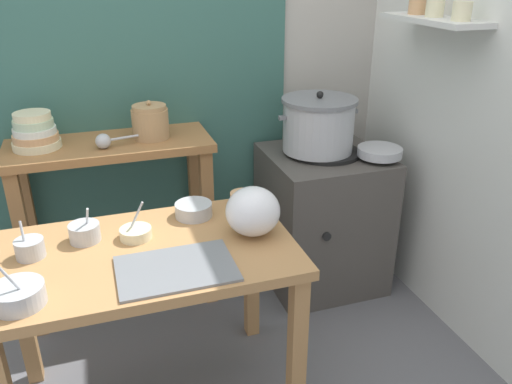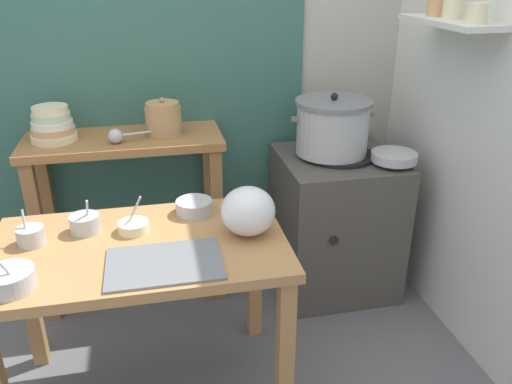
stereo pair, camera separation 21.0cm
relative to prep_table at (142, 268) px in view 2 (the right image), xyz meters
The scene contains 18 objects.
wall_back 1.25m from the prep_table, 79.48° to the left, with size 4.40×0.12×2.60m.
wall_right 1.66m from the prep_table, ahead, with size 0.30×3.20×2.60m.
prep_table is the anchor object (origin of this frame).
back_shelf_table 0.76m from the prep_table, 94.41° to the left, with size 0.96×0.40×0.90m.
stove_block 1.22m from the prep_table, 31.39° to the left, with size 0.60×0.61×0.78m.
steamer_pot 1.21m from the prep_table, 33.25° to the left, with size 0.43×0.39×0.31m.
clay_pot 0.85m from the prep_table, 79.20° to the left, with size 0.18×0.18×0.19m.
bowl_stack_enamel 0.93m from the prep_table, 116.03° to the left, with size 0.21×0.21×0.17m.
ladle 0.75m from the prep_table, 96.50° to the left, with size 0.26×0.09×0.07m.
serving_tray 0.22m from the prep_table, 63.24° to the right, with size 0.40×0.28×0.01m, color slate.
plastic_bag 0.46m from the prep_table, ahead, with size 0.21×0.20×0.19m, color white.
wide_pan 1.34m from the prep_table, 20.44° to the left, with size 0.23×0.23×0.04m, color #B7BABF.
prep_bowl_0 0.29m from the prep_table, 145.64° to the left, with size 0.11×0.11×0.14m.
prep_bowl_1 0.42m from the prep_table, 168.73° to the left, with size 0.10×0.10×0.14m.
prep_bowl_2 0.34m from the prep_table, 42.81° to the left, with size 0.15×0.15×0.06m.
prep_bowl_3 0.17m from the prep_table, 100.86° to the left, with size 0.12×0.12×0.14m.
prep_bowl_4 0.48m from the prep_table, 152.36° to the right, with size 0.16×0.16×0.16m.
prep_bowl_5 0.53m from the prep_table, 28.21° to the left, with size 0.11×0.11×0.06m.
Camera 2 is at (-0.03, -1.65, 1.68)m, focal length 36.02 mm.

